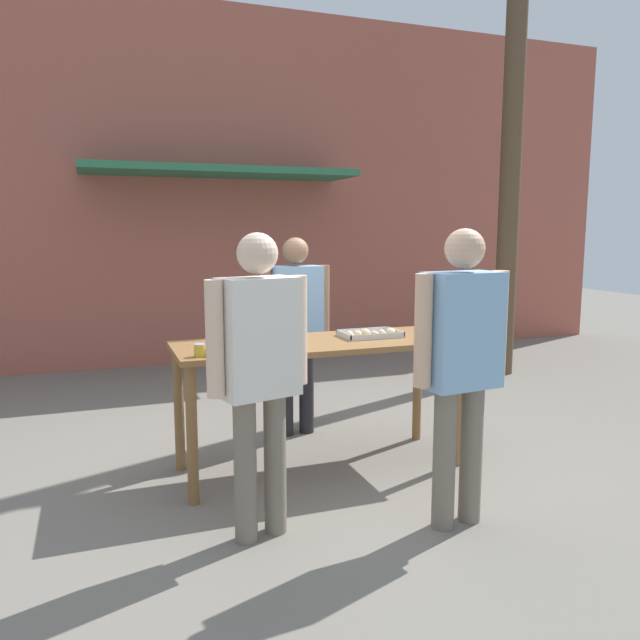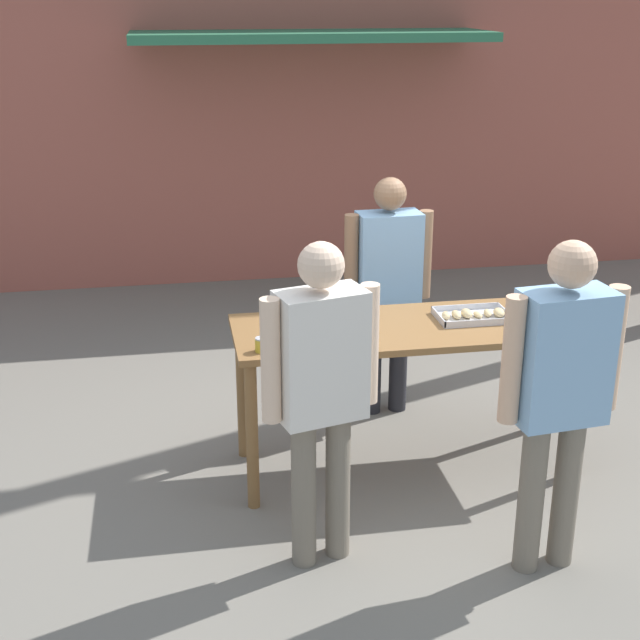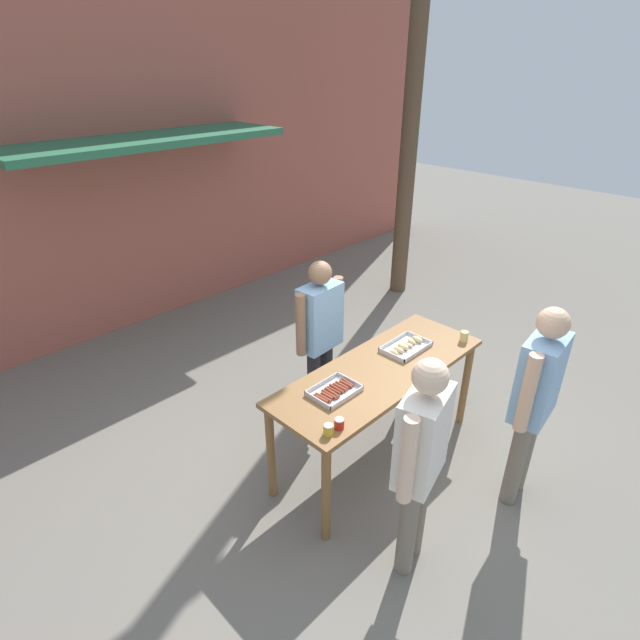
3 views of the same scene
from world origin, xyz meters
name	(u,v)px [view 2 (image 2 of 3)]	position (x,y,z in m)	size (l,w,h in m)	color
ground_plane	(403,465)	(0.00, 0.00, 0.00)	(24.00, 24.00, 0.00)	slate
building_facade_back	(303,49)	(0.00, 3.98, 2.26)	(12.00, 1.11, 4.50)	#A85647
serving_table	(407,345)	(0.00, 0.00, 0.81)	(2.06, 0.74, 0.94)	brown
food_tray_sausages	(319,326)	(-0.52, 0.04, 0.95)	(0.37, 0.28, 0.04)	silver
food_tray_buns	(473,315)	(0.41, 0.04, 0.96)	(0.43, 0.28, 0.06)	silver
condiment_jar_mustard	(261,345)	(-0.89, -0.26, 0.98)	(0.07, 0.07, 0.08)	gold
condiment_jar_ketchup	(280,344)	(-0.79, -0.27, 0.98)	(0.07, 0.07, 0.08)	#B22319
beer_cup	(569,323)	(0.89, -0.25, 0.99)	(0.07, 0.07, 0.10)	#DBC67A
person_server_behind_table	(388,277)	(0.07, 0.78, 0.99)	(0.60, 0.25, 1.66)	#232328
person_customer_holding_hotdog	(321,380)	(-0.67, -0.85, 1.02)	(0.60, 0.33, 1.71)	#756B5B
person_customer_with_cup	(560,382)	(0.45, -1.11, 1.03)	(0.63, 0.29, 1.73)	#756B5B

